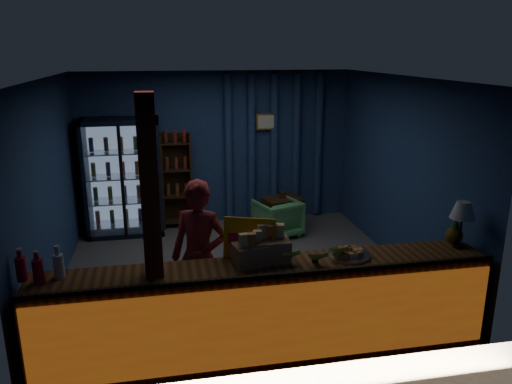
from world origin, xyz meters
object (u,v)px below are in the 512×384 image
Objects in this scene: pastry_tray at (349,254)px; table_lamp at (463,212)px; green_chair at (277,218)px; shopkeeper at (199,258)px.

table_lamp is at bearing -0.43° from pastry_tray.
shopkeeper is at bearing 41.67° from green_chair.
pastry_tray is (-0.02, -3.11, 0.67)m from green_chair.
pastry_tray is 1.26m from table_lamp.
shopkeeper is 2.51× the size of green_chair.
green_chair is 3.19m from pastry_tray.
green_chair is (1.47, 2.59, -0.53)m from shopkeeper.
shopkeeper reaches higher than green_chair.
table_lamp reaches higher than pastry_tray.
shopkeeper is at bearing 160.18° from pastry_tray.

